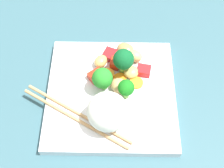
# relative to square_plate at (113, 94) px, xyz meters

# --- Properties ---
(ground_plane) EXTENTS (1.10, 1.10, 0.02)m
(ground_plane) POSITION_rel_square_plate_xyz_m (0.00, 0.00, -0.02)
(ground_plane) COLOR #345B67
(square_plate) EXTENTS (0.27, 0.27, 0.02)m
(square_plate) POSITION_rel_square_plate_xyz_m (0.00, 0.00, 0.00)
(square_plate) COLOR white
(square_plate) RESTS_ON ground_plane
(rice_mound) EXTENTS (0.11, 0.11, 0.07)m
(rice_mound) POSITION_rel_square_plate_xyz_m (-0.07, 0.01, 0.05)
(rice_mound) COLOR white
(rice_mound) RESTS_ON square_plate
(broccoli_floret_0) EXTENTS (0.04, 0.04, 0.07)m
(broccoli_floret_0) POSITION_rel_square_plate_xyz_m (0.05, -0.03, 0.05)
(broccoli_floret_0) COLOR #63A851
(broccoli_floret_0) RESTS_ON square_plate
(broccoli_floret_1) EXTENTS (0.03, 0.03, 0.05)m
(broccoli_floret_1) POSITION_rel_square_plate_xyz_m (-0.01, -0.03, 0.04)
(broccoli_floret_1) COLOR #70AA4A
(broccoli_floret_1) RESTS_ON square_plate
(broccoli_floret_2) EXTENTS (0.04, 0.04, 0.06)m
(broccoli_floret_2) POSITION_rel_square_plate_xyz_m (0.01, 0.02, 0.05)
(broccoli_floret_2) COLOR #55A23B
(broccoli_floret_2) RESTS_ON square_plate
(carrot_slice_0) EXTENTS (0.04, 0.04, 0.01)m
(carrot_slice_0) POSITION_rel_square_plate_xyz_m (0.04, 0.01, 0.01)
(carrot_slice_0) COLOR orange
(carrot_slice_0) RESTS_ON square_plate
(carrot_slice_1) EXTENTS (0.04, 0.04, 0.01)m
(carrot_slice_1) POSITION_rel_square_plate_xyz_m (0.02, -0.05, 0.01)
(carrot_slice_1) COLOR orange
(carrot_slice_1) RESTS_ON square_plate
(carrot_slice_2) EXTENTS (0.03, 0.03, 0.01)m
(carrot_slice_2) POSITION_rel_square_plate_xyz_m (0.03, -0.02, 0.01)
(carrot_slice_2) COLOR orange
(carrot_slice_2) RESTS_ON square_plate
(pepper_chunk_0) EXTENTS (0.04, 0.04, 0.02)m
(pepper_chunk_0) POSITION_rel_square_plate_xyz_m (0.03, 0.03, 0.02)
(pepper_chunk_0) COLOR red
(pepper_chunk_0) RESTS_ON square_plate
(pepper_chunk_1) EXTENTS (0.03, 0.02, 0.02)m
(pepper_chunk_1) POSITION_rel_square_plate_xyz_m (0.07, -0.01, 0.02)
(pepper_chunk_1) COLOR red
(pepper_chunk_1) RESTS_ON square_plate
(pepper_chunk_2) EXTENTS (0.02, 0.02, 0.02)m
(pepper_chunk_2) POSITION_rel_square_plate_xyz_m (0.08, -0.03, 0.02)
(pepper_chunk_2) COLOR red
(pepper_chunk_2) RESTS_ON square_plate
(pepper_chunk_3) EXTENTS (0.03, 0.03, 0.02)m
(pepper_chunk_3) POSITION_rel_square_plate_xyz_m (0.05, -0.07, 0.02)
(pepper_chunk_3) COLOR red
(pepper_chunk_3) RESTS_ON square_plate
(pepper_chunk_4) EXTENTS (0.04, 0.04, 0.01)m
(pepper_chunk_4) POSITION_rel_square_plate_xyz_m (0.09, 0.00, 0.02)
(pepper_chunk_4) COLOR red
(pepper_chunk_4) RESTS_ON square_plate
(chicken_piece_0) EXTENTS (0.05, 0.05, 0.03)m
(chicken_piece_0) POSITION_rel_square_plate_xyz_m (0.10, -0.03, 0.02)
(chicken_piece_0) COLOR tan
(chicken_piece_0) RESTS_ON square_plate
(chicken_piece_1) EXTENTS (0.04, 0.04, 0.03)m
(chicken_piece_1) POSITION_rel_square_plate_xyz_m (0.08, -0.05, 0.02)
(chicken_piece_1) COLOR tan
(chicken_piece_1) RESTS_ON square_plate
(chicken_piece_2) EXTENTS (0.05, 0.05, 0.02)m
(chicken_piece_2) POSITION_rel_square_plate_xyz_m (0.01, -0.02, 0.02)
(chicken_piece_2) COLOR tan
(chicken_piece_2) RESTS_ON square_plate
(chicken_piece_3) EXTENTS (0.04, 0.04, 0.02)m
(chicken_piece_3) POSITION_rel_square_plate_xyz_m (0.04, -0.04, 0.02)
(chicken_piece_3) COLOR tan
(chicken_piece_3) RESTS_ON square_plate
(chicken_piece_4) EXTENTS (0.04, 0.04, 0.02)m
(chicken_piece_4) POSITION_rel_square_plate_xyz_m (0.07, 0.02, 0.02)
(chicken_piece_4) COLOR tan
(chicken_piece_4) RESTS_ON square_plate
(chopstick_pair) EXTENTS (0.14, 0.22, 0.01)m
(chopstick_pair) POSITION_rel_square_plate_xyz_m (-0.06, 0.07, 0.01)
(chopstick_pair) COLOR tan
(chopstick_pair) RESTS_ON square_plate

